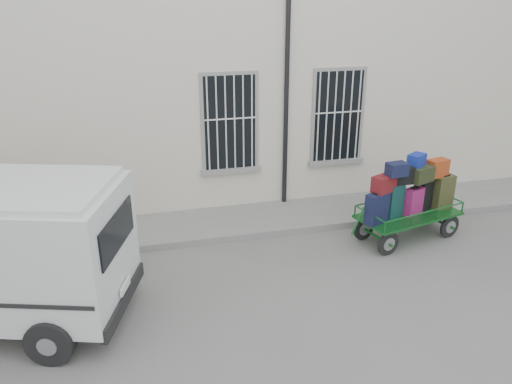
{
  "coord_description": "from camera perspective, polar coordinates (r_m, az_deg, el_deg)",
  "views": [
    {
      "loc": [
        -2.61,
        -8.19,
        5.1
      ],
      "look_at": [
        -0.27,
        1.0,
        1.27
      ],
      "focal_mm": 35.0,
      "sensor_mm": 36.0,
      "label": 1
    }
  ],
  "objects": [
    {
      "name": "building",
      "position": [
        14.09,
        -3.52,
        13.35
      ],
      "size": [
        24.0,
        5.15,
        6.0
      ],
      "color": "beige",
      "rests_on": "ground"
    },
    {
      "name": "luggage_cart",
      "position": [
        11.22,
        17.2,
        -0.54
      ],
      "size": [
        2.74,
        1.53,
        1.93
      ],
      "rotation": [
        0.0,
        0.0,
        0.23
      ],
      "color": "black",
      "rests_on": "ground"
    },
    {
      "name": "ground",
      "position": [
        10.0,
        2.97,
        -8.74
      ],
      "size": [
        80.0,
        80.0,
        0.0
      ],
      "primitive_type": "plane",
      "color": "slate",
      "rests_on": "ground"
    },
    {
      "name": "sidewalk",
      "position": [
        11.83,
        -0.15,
        -3.16
      ],
      "size": [
        24.0,
        1.7,
        0.15
      ],
      "primitive_type": "cube",
      "color": "gray",
      "rests_on": "ground"
    }
  ]
}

